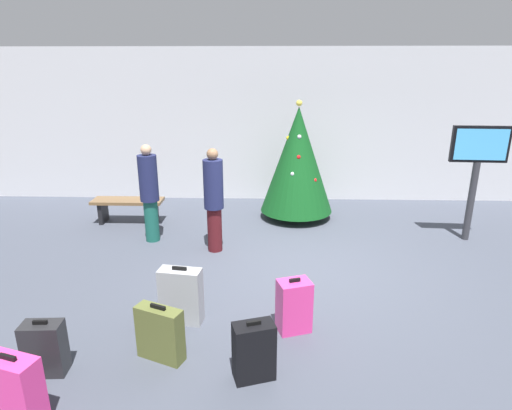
{
  "coord_description": "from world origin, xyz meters",
  "views": [
    {
      "loc": [
        -0.57,
        -5.82,
        2.93
      ],
      "look_at": [
        -0.76,
        0.45,
        0.9
      ],
      "focal_mm": 29.66,
      "sensor_mm": 36.0,
      "label": 1
    }
  ],
  "objects_px": {
    "traveller_0": "(214,198)",
    "suitcase_5": "(294,306)",
    "waiting_bench": "(128,205)",
    "suitcase_0": "(45,348)",
    "suitcase_3": "(254,351)",
    "holiday_tree": "(298,160)",
    "suitcase_1": "(15,391)",
    "suitcase_2": "(160,333)",
    "flight_info_kiosk": "(477,161)",
    "traveller_1": "(149,191)",
    "suitcase_4": "(181,296)"
  },
  "relations": [
    {
      "from": "flight_info_kiosk",
      "to": "traveller_0",
      "type": "distance_m",
      "value": 4.52
    },
    {
      "from": "waiting_bench",
      "to": "suitcase_4",
      "type": "xyz_separation_m",
      "value": [
        1.74,
        -3.41,
        -0.01
      ]
    },
    {
      "from": "traveller_0",
      "to": "suitcase_4",
      "type": "bearing_deg",
      "value": -93.79
    },
    {
      "from": "flight_info_kiosk",
      "to": "waiting_bench",
      "type": "distance_m",
      "value": 6.45
    },
    {
      "from": "holiday_tree",
      "to": "suitcase_0",
      "type": "relative_size",
      "value": 3.94
    },
    {
      "from": "traveller_0",
      "to": "holiday_tree",
      "type": "bearing_deg",
      "value": 49.58
    },
    {
      "from": "flight_info_kiosk",
      "to": "holiday_tree",
      "type": "bearing_deg",
      "value": 159.86
    },
    {
      "from": "waiting_bench",
      "to": "traveller_1",
      "type": "bearing_deg",
      "value": -51.62
    },
    {
      "from": "flight_info_kiosk",
      "to": "waiting_bench",
      "type": "xyz_separation_m",
      "value": [
        -6.32,
        0.67,
        -1.08
      ]
    },
    {
      "from": "waiting_bench",
      "to": "suitcase_0",
      "type": "bearing_deg",
      "value": -82.64
    },
    {
      "from": "traveller_0",
      "to": "traveller_1",
      "type": "height_order",
      "value": "traveller_0"
    },
    {
      "from": "traveller_0",
      "to": "suitcase_4",
      "type": "xyz_separation_m",
      "value": [
        -0.14,
        -2.12,
        -0.58
      ]
    },
    {
      "from": "holiday_tree",
      "to": "suitcase_3",
      "type": "xyz_separation_m",
      "value": [
        -0.7,
        -4.79,
        -0.9
      ]
    },
    {
      "from": "waiting_bench",
      "to": "suitcase_1",
      "type": "distance_m",
      "value": 5.03
    },
    {
      "from": "holiday_tree",
      "to": "suitcase_0",
      "type": "height_order",
      "value": "holiday_tree"
    },
    {
      "from": "holiday_tree",
      "to": "traveller_0",
      "type": "relative_size",
      "value": 1.36
    },
    {
      "from": "traveller_0",
      "to": "suitcase_4",
      "type": "height_order",
      "value": "traveller_0"
    },
    {
      "from": "suitcase_3",
      "to": "suitcase_4",
      "type": "bearing_deg",
      "value": 133.43
    },
    {
      "from": "suitcase_2",
      "to": "suitcase_0",
      "type": "bearing_deg",
      "value": -166.73
    },
    {
      "from": "traveller_0",
      "to": "suitcase_5",
      "type": "bearing_deg",
      "value": -62.01
    },
    {
      "from": "suitcase_1",
      "to": "suitcase_4",
      "type": "relative_size",
      "value": 0.94
    },
    {
      "from": "waiting_bench",
      "to": "flight_info_kiosk",
      "type": "bearing_deg",
      "value": -6.05
    },
    {
      "from": "traveller_0",
      "to": "suitcase_1",
      "type": "distance_m",
      "value": 3.95
    },
    {
      "from": "traveller_1",
      "to": "suitcase_3",
      "type": "height_order",
      "value": "traveller_1"
    },
    {
      "from": "suitcase_5",
      "to": "suitcase_0",
      "type": "bearing_deg",
      "value": -162.07
    },
    {
      "from": "suitcase_0",
      "to": "suitcase_4",
      "type": "xyz_separation_m",
      "value": [
        1.18,
        0.95,
        0.06
      ]
    },
    {
      "from": "holiday_tree",
      "to": "suitcase_4",
      "type": "bearing_deg",
      "value": -112.67
    },
    {
      "from": "suitcase_3",
      "to": "suitcase_4",
      "type": "xyz_separation_m",
      "value": [
        -0.91,
        0.96,
        0.04
      ]
    },
    {
      "from": "holiday_tree",
      "to": "traveller_0",
      "type": "bearing_deg",
      "value": -130.42
    },
    {
      "from": "flight_info_kiosk",
      "to": "suitcase_5",
      "type": "xyz_separation_m",
      "value": [
        -3.24,
        -2.88,
        -1.12
      ]
    },
    {
      "from": "holiday_tree",
      "to": "suitcase_5",
      "type": "bearing_deg",
      "value": -93.78
    },
    {
      "from": "suitcase_4",
      "to": "suitcase_3",
      "type": "bearing_deg",
      "value": -46.57
    },
    {
      "from": "traveller_0",
      "to": "suitcase_5",
      "type": "xyz_separation_m",
      "value": [
        1.2,
        -2.26,
        -0.61
      ]
    },
    {
      "from": "holiday_tree",
      "to": "suitcase_2",
      "type": "bearing_deg",
      "value": -110.42
    },
    {
      "from": "suitcase_3",
      "to": "waiting_bench",
      "type": "bearing_deg",
      "value": 121.17
    },
    {
      "from": "holiday_tree",
      "to": "waiting_bench",
      "type": "relative_size",
      "value": 1.73
    },
    {
      "from": "waiting_bench",
      "to": "traveller_0",
      "type": "xyz_separation_m",
      "value": [
        1.88,
        -1.29,
        0.56
      ]
    },
    {
      "from": "holiday_tree",
      "to": "flight_info_kiosk",
      "type": "distance_m",
      "value": 3.18
    },
    {
      "from": "holiday_tree",
      "to": "suitcase_1",
      "type": "height_order",
      "value": "holiday_tree"
    },
    {
      "from": "suitcase_1",
      "to": "suitcase_2",
      "type": "bearing_deg",
      "value": 40.97
    },
    {
      "from": "flight_info_kiosk",
      "to": "traveller_1",
      "type": "bearing_deg",
      "value": -177.67
    },
    {
      "from": "suitcase_1",
      "to": "suitcase_2",
      "type": "relative_size",
      "value": 1.08
    },
    {
      "from": "holiday_tree",
      "to": "suitcase_0",
      "type": "distance_m",
      "value": 5.61
    },
    {
      "from": "flight_info_kiosk",
      "to": "suitcase_0",
      "type": "xyz_separation_m",
      "value": [
        -5.76,
        -3.69,
        -1.15
      ]
    },
    {
      "from": "traveller_1",
      "to": "suitcase_1",
      "type": "xyz_separation_m",
      "value": [
        -0.08,
        -4.09,
        -0.59
      ]
    },
    {
      "from": "suitcase_1",
      "to": "suitcase_2",
      "type": "xyz_separation_m",
      "value": [
        1.02,
        0.89,
        -0.02
      ]
    },
    {
      "from": "suitcase_2",
      "to": "suitcase_4",
      "type": "xyz_separation_m",
      "value": [
        0.08,
        0.69,
        0.05
      ]
    },
    {
      "from": "holiday_tree",
      "to": "suitcase_2",
      "type": "distance_m",
      "value": 4.92
    },
    {
      "from": "holiday_tree",
      "to": "traveller_1",
      "type": "xyz_separation_m",
      "value": [
        -2.63,
        -1.32,
        -0.29
      ]
    },
    {
      "from": "suitcase_0",
      "to": "suitcase_5",
      "type": "xyz_separation_m",
      "value": [
        2.52,
        0.81,
        0.03
      ]
    }
  ]
}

